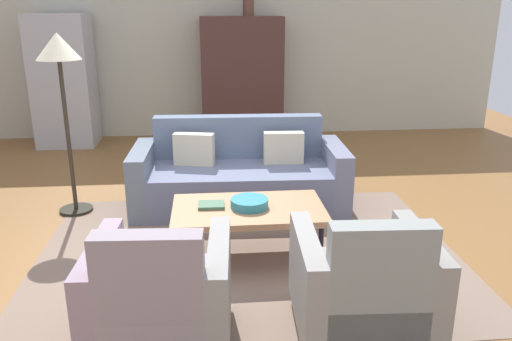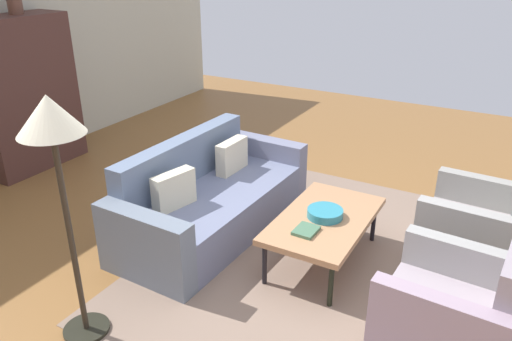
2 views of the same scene
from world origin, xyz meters
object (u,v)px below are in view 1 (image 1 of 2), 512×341
fruit_bowl (249,203)px  refrigerator (64,81)px  coffee_table (248,211)px  couch (239,176)px  armchair_right (365,290)px  cabinet (242,79)px  vase_tall (248,3)px  book_stack (211,205)px  armchair_left (160,301)px  floor_lamp (60,64)px

fruit_bowl → refrigerator: (-2.34, 3.82, 0.46)m
refrigerator → coffee_table: bearing=-58.7°
couch → armchair_right: (0.59, -2.35, 0.06)m
armchair_right → cabinet: (-0.37, 5.09, 0.56)m
coffee_table → vase_tall: bearing=85.3°
couch → vase_tall: (0.32, 2.74, 1.69)m
armchair_right → vase_tall: (-0.27, 5.09, 1.63)m
couch → cabinet: 2.82m
coffee_table → book_stack: 0.30m
fruit_bowl → book_stack: bearing=172.6°
coffee_table → fruit_bowl: fruit_bowl is taller
coffee_table → armchair_left: 1.31m
refrigerator → cabinet: bearing=2.3°
book_stack → floor_lamp: size_ratio=0.12×
floor_lamp → book_stack: bearing=-39.0°
armchair_right → fruit_bowl: 1.31m
couch → armchair_right: 2.43m
armchair_right → fruit_bowl: bearing=119.6°
cabinet → refrigerator: size_ratio=0.97×
coffee_table → floor_lamp: (-1.63, 1.12, 1.05)m
armchair_right → refrigerator: (-2.93, 4.99, 0.58)m
vase_tall → floor_lamp: (-1.95, -2.80, -0.53)m
couch → fruit_bowl: 1.20m
floor_lamp → couch: bearing=2.4°
armchair_left → refrigerator: size_ratio=0.48×
couch → armchair_left: (-0.61, -2.35, 0.06)m
book_stack → floor_lamp: bearing=141.0°
fruit_bowl → vase_tall: size_ratio=0.85×
armchair_left → fruit_bowl: (0.61, 1.17, 0.12)m
fruit_bowl → cabinet: bearing=86.9°
couch → refrigerator: size_ratio=1.15×
vase_tall → floor_lamp: bearing=-124.8°
coffee_table → floor_lamp: floor_lamp is taller
coffee_table → refrigerator: 4.51m
floor_lamp → refrigerator: bearing=104.5°
cabinet → refrigerator: refrigerator is taller
cabinet → vase_tall: size_ratio=5.11×
armchair_left → book_stack: bearing=78.9°
coffee_table → vase_tall: vase_tall is taller
coffee_table → armchair_left: armchair_left is taller
fruit_bowl → floor_lamp: floor_lamp is taller
vase_tall → floor_lamp: vase_tall is taller
couch → armchair_left: 2.43m
vase_tall → refrigerator: (-2.65, -0.10, -1.05)m
armchair_left → armchair_right: size_ratio=1.00×
fruit_bowl → armchair_right: bearing=-63.2°
couch → coffee_table: size_ratio=1.77×
armchair_right → refrigerator: refrigerator is taller
coffee_table → armchair_left: (-0.60, -1.17, -0.05)m
floor_lamp → cabinet: bearing=56.6°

